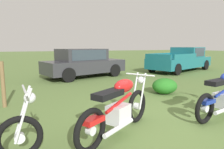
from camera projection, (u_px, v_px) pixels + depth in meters
ground_plane at (170, 121)px, 4.14m from camera, size 120.00×120.00×0.00m
motorcycle_red at (119, 108)px, 3.47m from camera, size 1.89×1.24×1.02m
motorcycle_blue at (223, 95)px, 4.35m from camera, size 2.02×0.75×1.02m
car_charcoal at (83, 62)px, 9.89m from camera, size 4.31×2.59×1.43m
pickup_truck_teal at (183, 59)px, 12.56m from camera, size 5.36×3.13×1.49m
fence_post_wooden at (3, 85)px, 5.02m from camera, size 0.10×0.10×1.18m
shrub_low at (165, 86)px, 6.49m from camera, size 0.84×0.75×0.52m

